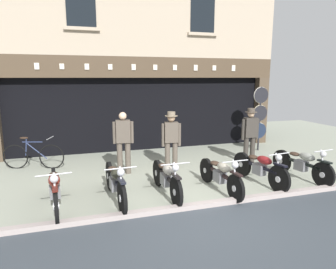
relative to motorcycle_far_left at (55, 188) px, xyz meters
The scene contains 14 objects.
ground 3.39m from the motorcycle_far_left, 33.89° to the right, with size 22.03×22.00×0.18m.
shop_facade 6.84m from the motorcycle_far_left, 65.48° to the left, with size 10.33×4.42×6.50m.
motorcycle_far_left is the anchor object (origin of this frame).
motorcycle_left 1.21m from the motorcycle_far_left, ahead, with size 0.62×2.09×0.93m.
motorcycle_center_left 2.34m from the motorcycle_far_left, ahead, with size 0.62×1.95×0.91m.
motorcycle_center 3.60m from the motorcycle_far_left, ahead, with size 0.62×1.95×0.90m.
motorcycle_center_right 4.76m from the motorcycle_far_left, ahead, with size 0.62×1.96×0.92m.
motorcycle_right 6.02m from the motorcycle_far_left, ahead, with size 0.62×1.95×0.91m.
salesman_left 2.54m from the motorcycle_far_left, 47.78° to the left, with size 0.56×0.27×1.70m.
shopkeeper_center 3.64m from the motorcycle_far_left, 32.04° to the left, with size 0.55×0.37×1.66m.
salesman_right 5.82m from the motorcycle_far_left, 17.49° to the left, with size 0.56×0.35×1.70m.
tyre_sign_pole 7.47m from the motorcycle_far_left, 24.45° to the left, with size 0.58×0.06×2.29m.
advert_board_near 4.80m from the motorcycle_far_left, 77.20° to the left, with size 0.65×0.03×1.12m.
leaning_bicycle 3.18m from the motorcycle_far_left, 103.99° to the left, with size 1.71×0.66×0.95m.
Camera 1 is at (-2.29, -5.17, 2.61)m, focal length 31.92 mm.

